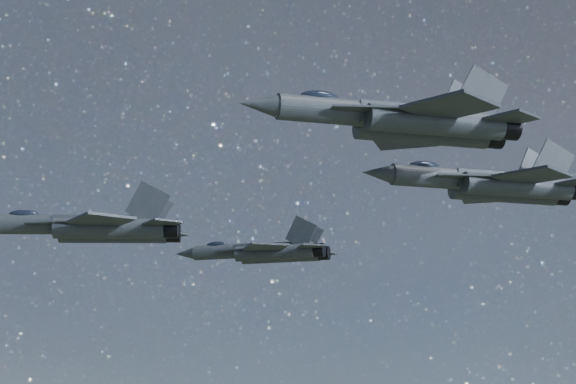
{
  "coord_description": "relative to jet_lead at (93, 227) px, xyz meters",
  "views": [
    {
      "loc": [
        -1.5,
        -77.34,
        128.3
      ],
      "look_at": [
        -1.17,
        2.53,
        146.05
      ],
      "focal_mm": 60.0,
      "sensor_mm": 36.0,
      "label": 1
    }
  ],
  "objects": [
    {
      "name": "jet_left",
      "position": [
        14.77,
        18.74,
        0.79
      ],
      "size": [
        18.17,
        12.23,
        4.58
      ],
      "rotation": [
        0.0,
        0.0,
        -0.3
      ],
      "color": "#30373C"
    },
    {
      "name": "jet_right",
      "position": [
        25.09,
        -21.1,
        3.46
      ],
      "size": [
        20.24,
        13.73,
        5.09
      ],
      "rotation": [
        0.0,
        0.0,
        0.26
      ],
      "color": "#30373C"
    },
    {
      "name": "jet_slot",
      "position": [
        32.96,
        -11.19,
        1.34
      ],
      "size": [
        18.78,
        12.7,
        4.73
      ],
      "rotation": [
        0.0,
        0.0,
        0.28
      ],
      "color": "#30373C"
    },
    {
      "name": "jet_lead",
      "position": [
        0.0,
        0.0,
        0.0
      ],
      "size": [
        19.88,
        14.17,
        5.07
      ],
      "rotation": [
        0.0,
        0.0,
        0.02
      ],
      "color": "#30373C"
    }
  ]
}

